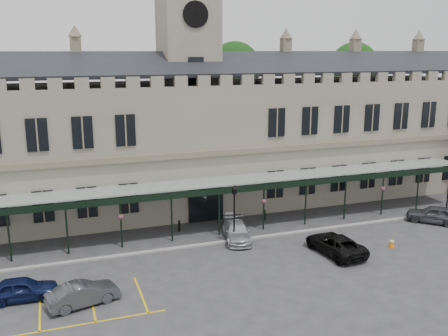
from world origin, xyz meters
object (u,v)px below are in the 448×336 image
object	(u,v)px
station_building	(190,141)
car_left_b	(83,294)
traffic_cone	(392,243)
car_taxi	(237,231)
lamp_post_mid	(234,209)
car_right_a	(434,214)
car_van	(335,244)
car_left_a	(22,289)
clock_tower	(188,71)
sign_board	(229,220)

from	to	relation	value
station_building	car_left_b	world-z (taller)	station_building
traffic_cone	car_taxi	xyz separation A→B (m)	(-10.88, 5.47, 0.34)
lamp_post_mid	car_right_a	bearing A→B (deg)	-3.92
car_taxi	car_right_a	bearing A→B (deg)	5.94
car_van	car_right_a	size ratio (longest dim) A/B	1.15
station_building	car_left_a	size ratio (longest dim) A/B	14.10
traffic_cone	car_van	distance (m)	4.91
traffic_cone	car_left_a	xyz separation A→B (m)	(-26.88, 0.49, 0.37)
car_left_a	car_van	world-z (taller)	car_van
station_building	clock_tower	bearing A→B (deg)	90.00
clock_tower	lamp_post_mid	xyz separation A→B (m)	(0.49, -10.99, -10.23)
traffic_cone	car_right_a	distance (m)	7.92
station_building	lamp_post_mid	size ratio (longest dim) A/B	12.34
car_left_a	car_taxi	bearing A→B (deg)	-69.71
clock_tower	car_taxi	size ratio (longest dim) A/B	5.14
lamp_post_mid	car_right_a	distance (m)	18.67
sign_board	car_left_a	world-z (taller)	car_left_a
lamp_post_mid	car_right_a	world-z (taller)	lamp_post_mid
car_left_b	car_right_a	size ratio (longest dim) A/B	0.93
station_building	lamp_post_mid	world-z (taller)	station_building
lamp_post_mid	car_left_a	world-z (taller)	lamp_post_mid
traffic_cone	car_left_a	size ratio (longest dim) A/B	0.17
car_left_b	sign_board	bearing A→B (deg)	-67.71
clock_tower	car_left_a	size ratio (longest dim) A/B	5.83
clock_tower	car_right_a	bearing A→B (deg)	-32.84
clock_tower	traffic_cone	distance (m)	23.47
sign_board	car_van	world-z (taller)	car_van
sign_board	car_left_a	size ratio (longest dim) A/B	0.30
traffic_cone	car_taxi	distance (m)	12.18
station_building	traffic_cone	bearing A→B (deg)	-52.76
sign_board	station_building	bearing A→B (deg)	108.10
station_building	sign_board	world-z (taller)	station_building
car_left_a	car_left_b	distance (m)	3.97
station_building	car_van	size ratio (longest dim) A/B	11.19
clock_tower	car_left_a	world-z (taller)	clock_tower
car_taxi	lamp_post_mid	bearing A→B (deg)	-111.96
station_building	clock_tower	world-z (taller)	clock_tower
lamp_post_mid	car_van	bearing A→B (deg)	-33.89
car_left_b	station_building	bearing A→B (deg)	-49.27
station_building	car_taxi	size ratio (longest dim) A/B	12.43
car_van	car_right_a	bearing A→B (deg)	-171.85
station_building	car_left_b	xyz separation A→B (m)	(-11.50, -17.02, -5.76)
clock_tower	car_van	bearing A→B (deg)	-65.50
car_left_a	car_taxi	size ratio (longest dim) A/B	0.88
clock_tower	car_left_b	bearing A→B (deg)	-123.91
traffic_cone	sign_board	xyz separation A→B (m)	(-10.36, 8.61, 0.27)
car_left_b	car_van	bearing A→B (deg)	-99.84
car_left_a	car_right_a	bearing A→B (deg)	-82.01
station_building	lamp_post_mid	xyz separation A→B (m)	(0.49, -10.91, -3.58)
sign_board	car_left_b	distance (m)	16.42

